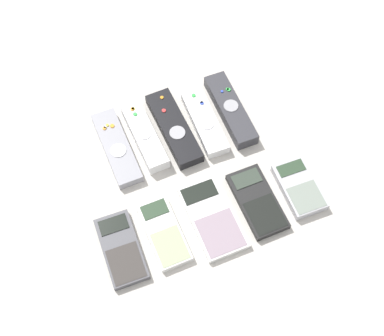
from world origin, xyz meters
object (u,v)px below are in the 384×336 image
remote_0 (117,148)px  remote_1 (145,137)px  calculator_2 (210,218)px  remote_3 (205,122)px  calculator_0 (121,249)px  remote_4 (230,110)px  calculator_1 (164,232)px  calculator_4 (299,187)px  calculator_3 (257,201)px  remote_2 (174,128)px

remote_0 → remote_1: remote_1 is taller
calculator_2 → remote_3: bearing=69.9°
remote_3 → calculator_0: size_ratio=1.14×
remote_0 → calculator_0: bearing=-107.1°
remote_4 → calculator_0: bearing=-146.5°
calculator_1 → remote_0: bearing=95.7°
calculator_0 → remote_0: bearing=75.7°
calculator_4 → remote_4: bearing=104.7°
remote_4 → calculator_1: 0.30m
remote_0 → calculator_3: 0.30m
remote_2 → calculator_3: bearing=-69.9°
remote_1 → calculator_3: size_ratio=1.12×
remote_1 → calculator_4: remote_1 is taller
remote_3 → calculator_4: bearing=-60.2°
calculator_1 → remote_1: bearing=78.9°
calculator_0 → calculator_4: 0.36m
remote_3 → remote_0: bearing=177.9°
remote_1 → calculator_4: 0.32m
calculator_2 → calculator_3: size_ratio=1.12×
remote_2 → calculator_1: (-0.10, -0.21, -0.00)m
remote_0 → remote_4: 0.25m
remote_2 → remote_4: remote_4 is taller
calculator_3 → remote_3: bearing=96.2°
remote_3 → calculator_1: 0.25m
remote_1 → remote_2: remote_1 is taller
remote_2 → calculator_1: remote_2 is taller
remote_3 → calculator_3: remote_3 is taller
remote_3 → calculator_1: size_ratio=1.13×
remote_1 → remote_4: same height
remote_3 → calculator_4: (0.11, -0.20, -0.00)m
calculator_2 → calculator_4: (0.18, -0.00, 0.00)m
calculator_0 → calculator_1: bearing=2.2°
remote_0 → remote_3: size_ratio=1.12×
remote_0 → calculator_4: 0.37m
remote_1 → remote_4: size_ratio=0.90×
calculator_0 → calculator_2: size_ratio=0.86×
remote_1 → remote_3: remote_1 is taller
remote_4 → remote_3: bearing=-172.8°
remote_0 → calculator_3: remote_0 is taller
calculator_3 → remote_2: bearing=112.0°
calculator_0 → calculator_1: same height
remote_1 → remote_3: 0.13m
remote_2 → calculator_0: bearing=-134.0°
calculator_3 → calculator_0: bearing=178.0°
remote_0 → remote_2: size_ratio=0.96×
calculator_0 → calculator_2: bearing=0.4°
remote_0 → remote_4: remote_4 is taller
remote_4 → calculator_4: remote_4 is taller
calculator_3 → calculator_4: bearing=-3.2°
calculator_4 → remote_2: bearing=130.5°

